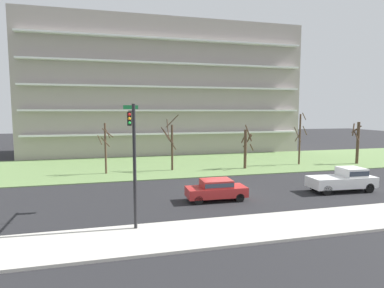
{
  "coord_description": "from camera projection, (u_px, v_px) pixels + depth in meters",
  "views": [
    {
      "loc": [
        -8.41,
        -23.79,
        6.55
      ],
      "look_at": [
        -0.89,
        6.0,
        3.38
      ],
      "focal_mm": 29.78,
      "sensor_mm": 36.0,
      "label": 1
    }
  ],
  "objects": [
    {
      "name": "ground",
      "position": [
        221.0,
        193.0,
        25.66
      ],
      "size": [
        160.0,
        160.0,
        0.0
      ],
      "primitive_type": "plane",
      "color": "#232326"
    },
    {
      "name": "sidewalk_curb_near",
      "position": [
        268.0,
        227.0,
        17.94
      ],
      "size": [
        80.0,
        4.0,
        0.15
      ],
      "primitive_type": "cube",
      "color": "#BCB7AD",
      "rests_on": "ground"
    },
    {
      "name": "grass_lawn_strip",
      "position": [
        183.0,
        164.0,
        39.16
      ],
      "size": [
        80.0,
        16.0,
        0.08
      ],
      "primitive_type": "cube",
      "color": "#66844C",
      "rests_on": "ground"
    },
    {
      "name": "apartment_building",
      "position": [
        164.0,
        90.0,
        51.43
      ],
      "size": [
        41.84,
        12.51,
        20.0
      ],
      "color": "#9E938C",
      "rests_on": "ground"
    },
    {
      "name": "tree_far_left",
      "position": [
        105.0,
        147.0,
        32.9
      ],
      "size": [
        1.63,
        1.24,
        5.35
      ],
      "color": "#4C3828",
      "rests_on": "ground"
    },
    {
      "name": "tree_left",
      "position": [
        171.0,
        143.0,
        34.8
      ],
      "size": [
        2.04,
        2.04,
        6.19
      ],
      "color": "#423023",
      "rests_on": "ground"
    },
    {
      "name": "tree_center",
      "position": [
        246.0,
        146.0,
        36.0
      ],
      "size": [
        1.52,
        1.92,
        5.09
      ],
      "color": "#4C3828",
      "rests_on": "ground"
    },
    {
      "name": "tree_right",
      "position": [
        300.0,
        138.0,
        38.65
      ],
      "size": [
        1.6,
        1.36,
        6.38
      ],
      "color": "#4C3828",
      "rests_on": "ground"
    },
    {
      "name": "tree_far_right",
      "position": [
        357.0,
        141.0,
        39.32
      ],
      "size": [
        1.66,
        1.44,
        5.25
      ],
      "color": "#4C3828",
      "rests_on": "ground"
    },
    {
      "name": "pickup_white_near_left",
      "position": [
        344.0,
        179.0,
        26.04
      ],
      "size": [
        5.49,
        2.24,
        1.95
      ],
      "rotation": [
        0.0,
        0.0,
        -0.05
      ],
      "color": "white",
      "rests_on": "ground"
    },
    {
      "name": "sedan_red_center_left",
      "position": [
        216.0,
        189.0,
        23.38
      ],
      "size": [
        4.44,
        1.89,
        1.57
      ],
      "rotation": [
        0.0,
        0.0,
        -0.02
      ],
      "color": "#B22828",
      "rests_on": "ground"
    },
    {
      "name": "traffic_signal_mast",
      "position": [
        132.0,
        143.0,
        18.49
      ],
      "size": [
        0.9,
        4.77,
        6.95
      ],
      "color": "black",
      "rests_on": "ground"
    }
  ]
}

